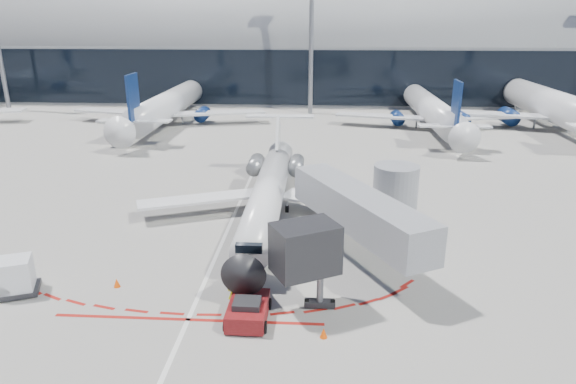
# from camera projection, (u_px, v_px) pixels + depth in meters

# --- Properties ---
(ground) EXTENTS (260.00, 260.00, 0.00)m
(ground) POSITION_uv_depth(u_px,v_px,m) (227.00, 231.00, 37.18)
(ground) COLOR gray
(ground) RESTS_ON ground
(apron_centerline) EXTENTS (0.25, 40.00, 0.01)m
(apron_centerline) POSITION_uv_depth(u_px,v_px,m) (232.00, 221.00, 39.07)
(apron_centerline) COLOR silver
(apron_centerline) RESTS_ON ground
(apron_stop_bar) EXTENTS (14.00, 0.25, 0.01)m
(apron_stop_bar) POSITION_uv_depth(u_px,v_px,m) (188.00, 320.00, 26.33)
(apron_stop_bar) COLOR maroon
(apron_stop_bar) RESTS_ON ground
(terminal_building) EXTENTS (150.00, 24.15, 24.00)m
(terminal_building) POSITION_uv_depth(u_px,v_px,m) (286.00, 51.00, 95.74)
(terminal_building) COLOR gray
(terminal_building) RESTS_ON ground
(jet_bridge) EXTENTS (10.03, 15.20, 4.90)m
(jet_bridge) POSITION_uv_depth(u_px,v_px,m) (369.00, 210.00, 32.78)
(jet_bridge) COLOR gray
(jet_bridge) RESTS_ON ground
(light_mast_centre) EXTENTS (0.70, 0.70, 25.00)m
(light_mast_centre) POSITION_uv_depth(u_px,v_px,m) (311.00, 32.00, 78.13)
(light_mast_centre) COLOR gray
(light_mast_centre) RESTS_ON ground
(regional_jet) EXTENTS (20.49, 25.26, 6.33)m
(regional_jet) POSITION_uv_depth(u_px,v_px,m) (269.00, 192.00, 39.01)
(regional_jet) COLOR silver
(regional_jet) RESTS_ON ground
(pushback_tug) EXTENTS (2.16, 4.98, 1.29)m
(pushback_tug) POSITION_uv_depth(u_px,v_px,m) (248.00, 310.00, 26.14)
(pushback_tug) COLOR #5C0D0E
(pushback_tug) RESTS_ON ground
(ramp_worker) EXTENTS (0.68, 0.61, 1.57)m
(ramp_worker) POSITION_uv_depth(u_px,v_px,m) (233.00, 293.00, 27.31)
(ramp_worker) COLOR #ECFF1A
(ramp_worker) RESTS_ON ground
(uld_container) EXTENTS (2.77, 2.58, 2.09)m
(uld_container) POSITION_uv_depth(u_px,v_px,m) (15.00, 277.00, 28.52)
(uld_container) COLOR black
(uld_container) RESTS_ON ground
(safety_cone_left) EXTENTS (0.38, 0.38, 0.53)m
(safety_cone_left) POSITION_uv_depth(u_px,v_px,m) (117.00, 283.00, 29.44)
(safety_cone_left) COLOR #EF4B05
(safety_cone_left) RESTS_ON ground
(safety_cone_right) EXTENTS (0.38, 0.38, 0.52)m
(safety_cone_right) POSITION_uv_depth(u_px,v_px,m) (324.00, 333.00, 24.79)
(safety_cone_right) COLOR #EF4B05
(safety_cone_right) RESTS_ON ground
(bg_airliner_1) EXTENTS (32.64, 34.56, 10.56)m
(bg_airliner_1) POSITION_uv_depth(u_px,v_px,m) (167.00, 86.00, 73.17)
(bg_airliner_1) COLOR silver
(bg_airliner_1) RESTS_ON ground
(bg_airliner_2) EXTENTS (30.64, 32.44, 9.91)m
(bg_airliner_2) POSITION_uv_depth(u_px,v_px,m) (432.00, 91.00, 70.48)
(bg_airliner_2) COLOR silver
(bg_airliner_2) RESTS_ON ground
(bg_airliner_3) EXTENTS (37.56, 39.77, 12.15)m
(bg_airliner_3) POSITION_uv_depth(u_px,v_px,m) (555.00, 83.00, 69.83)
(bg_airliner_3) COLOR silver
(bg_airliner_3) RESTS_ON ground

